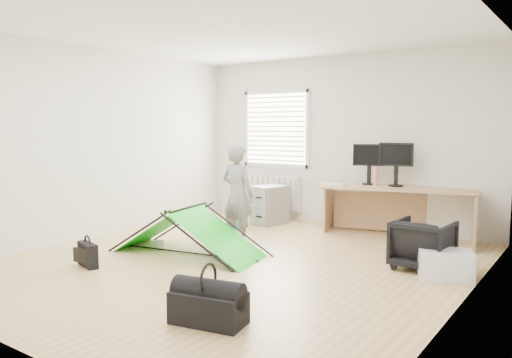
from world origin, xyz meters
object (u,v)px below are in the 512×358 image
Objects in this scene: monitor_left at (369,170)px; duffel_bag at (209,308)px; laptop_bag at (88,255)px; monitor_right at (396,170)px; thermos at (375,176)px; desk at (396,212)px; person at (238,194)px; office_chair at (423,244)px; storage_crate at (445,265)px; filing_cabinet at (269,205)px; kite at (189,231)px.

monitor_left is 0.77× the size of duffel_bag.
monitor_right is at bearing 73.48° from laptop_bag.
thermos is 0.45× the size of duffel_bag.
person reaches higher than desk.
desk is at bearing -56.55° from office_chair.
monitor_left is at bearing 165.00° from thermos.
storage_crate is at bearing -48.99° from thermos.
filing_cabinet is 3.10m from office_chair.
filing_cabinet is 1.36× the size of monitor_left.
storage_crate is at bearing 147.18° from office_chair.
office_chair is at bearing 143.78° from storage_crate.
desk is at bearing -7.58° from thermos.
thermos reaches higher than kite.
person is 3.71× the size of laptop_bag.
duffel_bag is (1.65, -1.56, -0.16)m from kite.
filing_cabinet is 1.02× the size of office_chair.
office_chair is at bearing -68.92° from monitor_left.
thermos is 0.20× the size of person.
monitor_left is 4.11m from laptop_bag.
kite is (-1.79, -2.40, -0.07)m from desk.
desk is at bearing -28.90° from monitor_left.
office_chair is at bearing -73.61° from desk.
monitor_right is at bearing -17.22° from monitor_left.
desk reaches higher than kite.
office_chair is at bearing -174.88° from person.
duffel_bag is at bearing 4.09° from laptop_bag.
filing_cabinet is 1.05× the size of duffel_bag.
office_chair reaches higher than storage_crate.
monitor_right is at bearing 77.37° from duffel_bag.
desk is 3.97m from duffel_bag.
desk is 1.61m from office_chair.
thermos is at bearing -34.40° from monitor_left.
thermos reaches higher than duffel_bag.
thermos is at bearing -48.20° from office_chair.
monitor_right is (-0.04, 0.09, 0.60)m from desk.
thermos is at bearing 48.46° from kite.
desk is 2.99m from kite.
office_chair is (0.80, -1.39, -0.09)m from desk.
monitor_left is 0.87× the size of storage_crate.
desk is 1.97m from storage_crate.
laptop_bag is at bearing -151.60° from storage_crate.
monitor_left reaches higher than office_chair.
filing_cabinet is 0.46× the size of person.
kite is at bearing -120.77° from thermos.
person is at bearing 85.65° from laptop_bag.
storage_crate reaches higher than duffel_bag.
person is (0.42, -1.41, 0.36)m from filing_cabinet.
duffel_bag is at bearing 122.62° from person.
office_chair is (1.14, -1.44, -0.59)m from thermos.
office_chair is at bearing 10.49° from kite.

